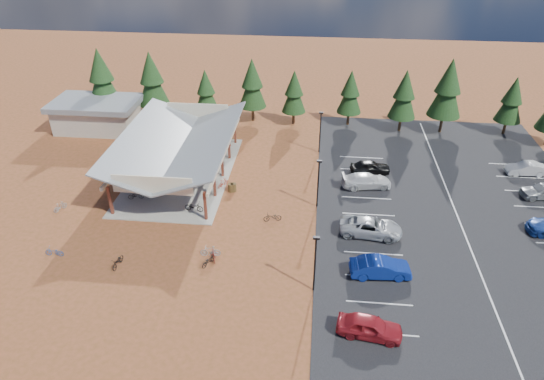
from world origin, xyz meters
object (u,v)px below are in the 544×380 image
object	(u,v)px
bike_15	(223,183)
car_4	(370,167)
bike_0	(136,195)
bike_13	(210,251)
bike_6	(214,156)
bike_9	(60,206)
bike_12	(209,260)
bike_16	(272,217)
bike_4	(194,207)
outbuilding	(97,114)
lamp_post_1	(318,180)
car_3	(366,181)
bike_1	(153,179)
bike_10	(54,252)
bike_pavilion	(179,143)
car_9	(526,169)
bike_2	(167,166)
car_2	(371,227)
bike_7	(225,143)
bike_5	(192,184)
bike_8	(118,262)
lamp_post_0	(315,260)
lamp_post_2	(320,129)
bike_11	(214,255)
trash_bin_1	(233,187)
bike_3	(175,147)
car_1	(380,268)
trash_bin_0	(231,188)
car_0	(370,327)

from	to	relation	value
bike_15	car_4	world-z (taller)	car_4
bike_0	bike_13	xyz separation A→B (m)	(9.38, -8.10, 0.02)
bike_6	bike_9	bearing A→B (deg)	127.66
bike_12	bike_16	distance (m)	8.27
bike_4	bike_6	world-z (taller)	bike_6
outbuilding	lamp_post_1	distance (m)	33.13
bike_4	bike_16	distance (m)	7.78
bike_4	car_3	distance (m)	18.13
bike_1	bike_10	xyz separation A→B (m)	(-4.68, -12.69, -0.19)
bike_pavilion	car_9	size ratio (longest dim) A/B	4.54
bike_0	car_9	xyz separation A→B (m)	(40.93, 9.38, 0.24)
bike_2	car_2	world-z (taller)	car_2
bike_7	bike_16	xyz separation A→B (m)	(7.32, -15.21, -0.12)
lamp_post_1	bike_4	xyz separation A→B (m)	(-11.86, -2.20, -2.38)
bike_4	bike_13	size ratio (longest dim) A/B	1.08
bike_12	car_9	bearing A→B (deg)	-122.55
bike_5	bike_15	distance (m)	3.21
bike_12	car_4	world-z (taller)	car_4
bike_2	bike_10	size ratio (longest dim) A/B	0.97
bike_2	bike_8	world-z (taller)	bike_2
outbuilding	lamp_post_0	size ratio (longest dim) A/B	2.14
bike_13	bike_7	bearing A→B (deg)	-178.64
lamp_post_2	bike_13	size ratio (longest dim) A/B	2.94
bike_0	bike_13	distance (m)	12.39
bike_5	bike_11	distance (m)	12.12
bike_2	bike_13	world-z (taller)	bike_13
car_4	car_3	bearing A→B (deg)	161.14
car_2	bike_15	bearing A→B (deg)	70.04
bike_12	car_2	distance (m)	14.80
lamp_post_2	bike_6	world-z (taller)	lamp_post_2
bike_7	car_9	world-z (taller)	car_9
bike_11	trash_bin_1	bearing A→B (deg)	73.03
bike_2	bike_16	xyz separation A→B (m)	(12.73, -8.69, -0.07)
trash_bin_1	bike_12	xyz separation A→B (m)	(-0.08, -11.86, -0.01)
lamp_post_1	trash_bin_1	xyz separation A→B (m)	(-8.70, 2.04, -2.53)
bike_13	car_3	xyz separation A→B (m)	(13.93, 12.97, 0.27)
lamp_post_2	bike_9	distance (m)	29.34
bike_pavilion	bike_5	distance (m)	4.75
bike_3	bike_15	size ratio (longest dim) A/B	1.14
bike_16	car_1	world-z (taller)	car_1
trash_bin_0	bike_13	distance (m)	10.65
bike_9	outbuilding	bearing A→B (deg)	-51.22
bike_5	bike_7	xyz separation A→B (m)	(1.62, 10.17, -0.08)
car_0	car_4	world-z (taller)	car_0
trash_bin_1	car_4	world-z (taller)	car_4
bike_4	bike_8	size ratio (longest dim) A/B	1.08
bike_6	car_0	size ratio (longest dim) A/B	0.42
car_3	outbuilding	bearing A→B (deg)	61.52
trash_bin_1	car_1	size ratio (longest dim) A/B	0.18
bike_9	lamp_post_1	bearing A→B (deg)	-145.72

